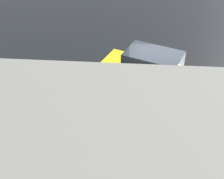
# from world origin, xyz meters

# --- Properties ---
(ground_plane) EXTENTS (60.00, 60.00, 0.00)m
(ground_plane) POSITION_xyz_m (0.00, 0.00, 0.00)
(ground_plane) COLOR black
(kerb_strip) EXTENTS (24.00, 3.20, 0.04)m
(kerb_strip) POSITION_xyz_m (0.00, 4.20, 0.02)
(kerb_strip) COLOR gray
(kerb_strip) RESTS_ON ground
(moving_hatchback) EXTENTS (4.25, 3.04, 2.06)m
(moving_hatchback) POSITION_xyz_m (0.42, 0.26, 1.03)
(moving_hatchback) COLOR yellow
(moving_hatchback) RESTS_ON ground
(fire_hydrant) EXTENTS (0.42, 0.31, 0.80)m
(fire_hydrant) POSITION_xyz_m (3.86, 2.71, 0.40)
(fire_hydrant) COLOR gold
(fire_hydrant) RESTS_ON ground
(pedestrian) EXTENTS (0.33, 0.55, 1.22)m
(pedestrian) POSITION_xyz_m (4.54, 2.90, 0.68)
(pedestrian) COLOR #B2262D
(pedestrian) RESTS_ON ground
(metal_railing) EXTENTS (6.99, 0.04, 1.05)m
(metal_railing) POSITION_xyz_m (-1.04, 5.07, 0.72)
(metal_railing) COLOR #B7BABF
(metal_railing) RESTS_ON ground
(sign_post) EXTENTS (0.07, 0.44, 2.40)m
(sign_post) POSITION_xyz_m (4.60, 4.27, 1.58)
(sign_post) COLOR #4C4C51
(sign_post) RESTS_ON ground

